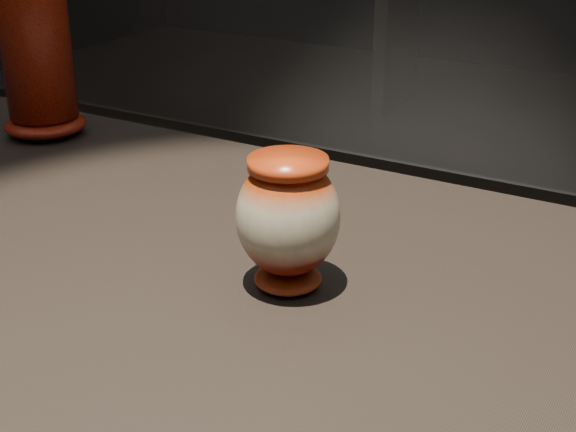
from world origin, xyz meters
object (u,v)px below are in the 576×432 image
at_px(display_plinth, 191,430).
at_px(back_shelf, 551,10).
at_px(main_vase, 288,218).
at_px(tall_vase, 31,10).

xyz_separation_m(display_plinth, back_shelf, (-0.39, 3.67, 0.01)).
distance_m(display_plinth, main_vase, 0.39).
distance_m(main_vase, tall_vase, 0.72).
height_order(tall_vase, back_shelf, tall_vase).
bearing_deg(back_shelf, main_vase, -81.50).
relative_size(display_plinth, main_vase, 12.78).
bearing_deg(back_shelf, display_plinth, -83.88).
distance_m(main_vase, back_shelf, 3.73).
distance_m(display_plinth, back_shelf, 3.69).
relative_size(display_plinth, tall_vase, 4.43).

